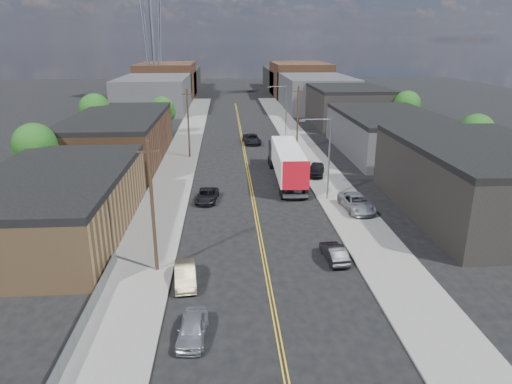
{
  "coord_description": "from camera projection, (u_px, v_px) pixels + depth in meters",
  "views": [
    {
      "loc": [
        -2.84,
        -21.08,
        16.53
      ],
      "look_at": [
        -0.02,
        20.79,
        2.5
      ],
      "focal_mm": 32.0,
      "sensor_mm": 36.0,
      "label": 1
    }
  ],
  "objects": [
    {
      "name": "skyline_left_c",
      "position": [
        174.0,
        80.0,
        155.45
      ],
      "size": [
        16.0,
        40.0,
        7.0
      ],
      "primitive_type": "cube",
      "color": "black",
      "rests_on": "ground"
    },
    {
      "name": "skyline_left_b",
      "position": [
        167.0,
        80.0,
        136.05
      ],
      "size": [
        16.0,
        26.0,
        10.0
      ],
      "primitive_type": "cube",
      "color": "#523420",
      "rests_on": "ground"
    },
    {
      "name": "tree_left_mid",
      "position": [
        95.0,
        111.0,
        74.14
      ],
      "size": [
        5.1,
        5.04,
        8.37
      ],
      "color": "black",
      "rests_on": "ground"
    },
    {
      "name": "industrial_right_a",
      "position": [
        481.0,
        180.0,
        44.57
      ],
      "size": [
        14.0,
        22.0,
        7.1
      ],
      "color": "black",
      "rests_on": "ground"
    },
    {
      "name": "warehouse_tan",
      "position": [
        56.0,
        203.0,
        40.36
      ],
      "size": [
        12.0,
        22.0,
        5.6
      ],
      "color": "brown",
      "rests_on": "ground"
    },
    {
      "name": "sidewalk_right",
      "position": [
        308.0,
        155.0,
        68.53
      ],
      "size": [
        5.0,
        140.0,
        0.15
      ],
      "primitive_type": "cube",
      "color": "slate",
      "rests_on": "ground"
    },
    {
      "name": "industrial_right_b",
      "position": [
        389.0,
        133.0,
        69.33
      ],
      "size": [
        14.0,
        24.0,
        6.1
      ],
      "color": "#353437",
      "rests_on": "ground"
    },
    {
      "name": "utility_pole_left_far",
      "position": [
        188.0,
        123.0,
        65.79
      ],
      "size": [
        1.6,
        0.26,
        10.0
      ],
      "color": "black",
      "rests_on": "ground"
    },
    {
      "name": "utility_pole_left_near",
      "position": [
        152.0,
        207.0,
        32.68
      ],
      "size": [
        1.6,
        0.26,
        10.0
      ],
      "color": "black",
      "rests_on": "ground"
    },
    {
      "name": "tree_right_far",
      "position": [
        407.0,
        106.0,
        82.42
      ],
      "size": [
        4.85,
        4.76,
        7.91
      ],
      "color": "black",
      "rests_on": "ground"
    },
    {
      "name": "sidewalk_left",
      "position": [
        181.0,
        157.0,
        67.32
      ],
      "size": [
        5.0,
        140.0,
        0.15
      ],
      "primitive_type": "cube",
      "color": "slate",
      "rests_on": "ground"
    },
    {
      "name": "warehouse_brown",
      "position": [
        119.0,
        138.0,
        64.81
      ],
      "size": [
        12.0,
        26.0,
        6.6
      ],
      "color": "#523420",
      "rests_on": "ground"
    },
    {
      "name": "car_right_lot_c",
      "position": [
        316.0,
        169.0,
        57.79
      ],
      "size": [
        3.02,
        4.98,
        1.59
      ],
      "primitive_type": "imported",
      "rotation": [
        0.0,
        0.0,
        -0.26
      ],
      "color": "black",
      "rests_on": "sidewalk_right"
    },
    {
      "name": "car_left_a",
      "position": [
        192.0,
        328.0,
        26.38
      ],
      "size": [
        1.89,
        4.06,
        1.35
      ],
      "primitive_type": "imported",
      "rotation": [
        0.0,
        0.0,
        -0.08
      ],
      "color": "#AAAEB0",
      "rests_on": "ground"
    },
    {
      "name": "skyline_right_b",
      "position": [
        300.0,
        80.0,
        138.6
      ],
      "size": [
        16.0,
        26.0,
        10.0
      ],
      "primitive_type": "cube",
      "color": "#523420",
      "rests_on": "ground"
    },
    {
      "name": "tree_left_near",
      "position": [
        36.0,
        148.0,
        50.58
      ],
      "size": [
        4.85,
        4.76,
        7.91
      ],
      "color": "black",
      "rests_on": "ground"
    },
    {
      "name": "car_ahead_truck",
      "position": [
        252.0,
        139.0,
        76.24
      ],
      "size": [
        3.09,
        5.79,
        1.55
      ],
      "primitive_type": "imported",
      "rotation": [
        0.0,
        0.0,
        0.1
      ],
      "color": "black",
      "rests_on": "ground"
    },
    {
      "name": "streetlight_far",
      "position": [
        284.0,
        106.0,
        80.94
      ],
      "size": [
        3.39,
        0.25,
        9.0
      ],
      "color": "gray",
      "rests_on": "ground"
    },
    {
      "name": "skyline_right_a",
      "position": [
        315.0,
        92.0,
        115.27
      ],
      "size": [
        16.0,
        30.0,
        8.0
      ],
      "primitive_type": "cube",
      "color": "#353437",
      "rests_on": "ground"
    },
    {
      "name": "skyline_right_c",
      "position": [
        290.0,
        79.0,
        158.01
      ],
      "size": [
        16.0,
        40.0,
        7.0
      ],
      "primitive_type": "cube",
      "color": "black",
      "rests_on": "ground"
    },
    {
      "name": "centerline",
      "position": [
        245.0,
        157.0,
        67.95
      ],
      "size": [
        0.32,
        120.0,
        0.01
      ],
      "primitive_type": "cube",
      "color": "gold",
      "rests_on": "ground"
    },
    {
      "name": "car_left_c",
      "position": [
        207.0,
        195.0,
        48.96
      ],
      "size": [
        2.64,
        4.87,
        1.3
      ],
      "primitive_type": "imported",
      "rotation": [
        0.0,
        0.0,
        -0.11
      ],
      "color": "black",
      "rests_on": "ground"
    },
    {
      "name": "car_right_oncoming",
      "position": [
        334.0,
        253.0,
        35.8
      ],
      "size": [
        1.65,
        4.1,
        1.32
      ],
      "primitive_type": "imported",
      "rotation": [
        0.0,
        0.0,
        3.2
      ],
      "color": "black",
      "rests_on": "ground"
    },
    {
      "name": "car_right_lot_a",
      "position": [
        357.0,
        203.0,
        45.92
      ],
      "size": [
        3.01,
        5.83,
        1.57
      ],
      "primitive_type": "imported",
      "rotation": [
        0.0,
        0.0,
        0.07
      ],
      "color": "#A7ABAD",
      "rests_on": "sidewalk_right"
    },
    {
      "name": "tree_right_near",
      "position": [
        477.0,
        133.0,
        59.8
      ],
      "size": [
        4.6,
        4.48,
        7.44
      ],
      "color": "black",
      "rests_on": "ground"
    },
    {
      "name": "utility_pole_right",
      "position": [
        298.0,
        118.0,
        69.68
      ],
      "size": [
        1.6,
        0.26,
        10.0
      ],
      "color": "black",
      "rests_on": "ground"
    },
    {
      "name": "chainlink_fence",
      "position": [
        87.0,
        314.0,
        27.74
      ],
      "size": [
        0.05,
        16.0,
        1.22
      ],
      "color": "slate",
      "rests_on": "ground"
    },
    {
      "name": "streetlight_near",
      "position": [
        326.0,
        152.0,
        47.82
      ],
      "size": [
        3.39,
        0.25,
        9.0
      ],
      "color": "gray",
      "rests_on": "ground"
    },
    {
      "name": "ground",
      "position": [
        241.0,
        136.0,
        82.14
      ],
      "size": [
        260.0,
        260.0,
        0.0
      ],
      "primitive_type": "plane",
      "color": "black",
      "rests_on": "ground"
    },
    {
      "name": "semi_truck",
      "position": [
        286.0,
        159.0,
        56.21
      ],
      "size": [
        3.21,
        17.07,
        4.47
      ],
      "rotation": [
        0.0,
        0.0,
        -0.02
      ],
      "color": "silver",
      "rests_on": "ground"
    },
    {
      "name": "tree_left_far",
      "position": [
        163.0,
        110.0,
        81.7
      ],
      "size": [
        4.35,
        4.2,
        6.97
      ],
      "color": "black",
      "rests_on": "ground"
    },
    {
      "name": "skyline_left_a",
      "position": [
        155.0,
        93.0,
        112.71
      ],
      "size": [
        16.0,
        30.0,
        8.0
      ],
      "primitive_type": "cube",
      "color": "#353437",
      "rests_on": "ground"
    },
    {
      "name": "car_left_b",
      "position": [
        185.0,
        275.0,
        32.34
      ],
      "size": [
        1.87,
        4.28,
        1.37
      ],
      "primitive_type": "imported",
      "rotation": [
        0.0,
        0.0,
        0.1
      ],
      "color": "#7C7151",
      "rests_on": "ground"
    },
    {
      "name": "industrial_right_c",
      "position": [
        346.0,
        105.0,
        93.69
      ],
      "size": [
        14.0,
        22.0,
        7.6
      ],
      "color": "black",
      "rests_on": "ground"
    }
  ]
}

